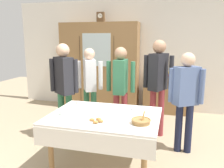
% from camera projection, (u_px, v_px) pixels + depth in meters
% --- Properties ---
extents(ground_plane, '(12.00, 12.00, 0.00)m').
position_uv_depth(ground_plane, '(109.00, 158.00, 3.44)').
color(ground_plane, tan).
rests_on(ground_plane, ground).
extents(back_wall, '(6.40, 0.10, 2.70)m').
position_uv_depth(back_wall, '(137.00, 55.00, 5.68)').
color(back_wall, silver).
rests_on(back_wall, ground).
extents(dining_table, '(1.49, 1.11, 0.75)m').
position_uv_depth(dining_table, '(104.00, 123.00, 3.09)').
color(dining_table, olive).
rests_on(dining_table, ground).
extents(wall_cabinet, '(1.94, 0.46, 2.14)m').
position_uv_depth(wall_cabinet, '(100.00, 67.00, 5.68)').
color(wall_cabinet, olive).
rests_on(wall_cabinet, ground).
extents(mantel_clock, '(0.18, 0.11, 0.24)m').
position_uv_depth(mantel_clock, '(101.00, 17.00, 5.43)').
color(mantel_clock, brown).
rests_on(mantel_clock, wall_cabinet).
extents(bookshelf_low, '(1.14, 0.35, 0.88)m').
position_uv_depth(bookshelf_low, '(168.00, 95.00, 5.43)').
color(bookshelf_low, olive).
rests_on(bookshelf_low, ground).
extents(book_stack, '(0.17, 0.23, 0.12)m').
position_uv_depth(book_stack, '(169.00, 74.00, 5.33)').
color(book_stack, '#2D5184').
rests_on(book_stack, bookshelf_low).
extents(tea_cup_near_right, '(0.13, 0.13, 0.06)m').
position_uv_depth(tea_cup_near_right, '(135.00, 109.00, 3.28)').
color(tea_cup_near_right, white).
rests_on(tea_cup_near_right, dining_table).
extents(tea_cup_center, '(0.13, 0.13, 0.06)m').
position_uv_depth(tea_cup_center, '(110.00, 110.00, 3.23)').
color(tea_cup_center, white).
rests_on(tea_cup_center, dining_table).
extents(tea_cup_far_right, '(0.13, 0.13, 0.06)m').
position_uv_depth(tea_cup_far_right, '(114.00, 113.00, 3.07)').
color(tea_cup_far_right, white).
rests_on(tea_cup_far_right, dining_table).
extents(tea_cup_mid_right, '(0.13, 0.13, 0.06)m').
position_uv_depth(tea_cup_mid_right, '(78.00, 104.00, 3.53)').
color(tea_cup_mid_right, white).
rests_on(tea_cup_mid_right, dining_table).
extents(tea_cup_front_edge, '(0.13, 0.13, 0.06)m').
position_uv_depth(tea_cup_front_edge, '(73.00, 107.00, 3.36)').
color(tea_cup_front_edge, white).
rests_on(tea_cup_front_edge, dining_table).
extents(tea_cup_far_left, '(0.13, 0.13, 0.06)m').
position_uv_depth(tea_cup_far_left, '(62.00, 113.00, 3.07)').
color(tea_cup_far_left, silver).
rests_on(tea_cup_far_left, dining_table).
extents(bread_basket, '(0.24, 0.24, 0.16)m').
position_uv_depth(bread_basket, '(141.00, 121.00, 2.77)').
color(bread_basket, '#9E7542').
rests_on(bread_basket, dining_table).
extents(pastry_plate, '(0.28, 0.28, 0.05)m').
position_uv_depth(pastry_plate, '(96.00, 122.00, 2.81)').
color(pastry_plate, white).
rests_on(pastry_plate, dining_table).
extents(spoon_far_right, '(0.12, 0.02, 0.01)m').
position_uv_depth(spoon_far_right, '(74.00, 112.00, 3.19)').
color(spoon_far_right, silver).
rests_on(spoon_far_right, dining_table).
extents(spoon_back_edge, '(0.12, 0.02, 0.01)m').
position_uv_depth(spoon_back_edge, '(110.00, 106.00, 3.46)').
color(spoon_back_edge, silver).
rests_on(spoon_back_edge, dining_table).
extents(spoon_front_edge, '(0.12, 0.02, 0.01)m').
position_uv_depth(spoon_front_edge, '(94.00, 108.00, 3.37)').
color(spoon_front_edge, silver).
rests_on(spoon_front_edge, dining_table).
extents(person_near_right_end, '(0.52, 0.36, 1.62)m').
position_uv_depth(person_near_right_end, '(121.00, 83.00, 4.05)').
color(person_near_right_end, '#933338').
rests_on(person_near_right_end, ground).
extents(person_by_cabinet, '(0.52, 0.37, 1.69)m').
position_uv_depth(person_by_cabinet, '(64.00, 82.00, 3.89)').
color(person_by_cabinet, '#33704C').
rests_on(person_by_cabinet, ground).
extents(person_behind_table_left, '(0.52, 0.36, 1.57)m').
position_uv_depth(person_behind_table_left, '(186.00, 94.00, 3.45)').
color(person_behind_table_left, '#191E38').
rests_on(person_behind_table_left, ground).
extents(person_beside_shelf, '(0.52, 0.41, 1.59)m').
position_uv_depth(person_beside_shelf, '(90.00, 81.00, 4.37)').
color(person_beside_shelf, '#33704C').
rests_on(person_beside_shelf, ground).
extents(person_behind_table_right, '(0.52, 0.41, 1.75)m').
position_uv_depth(person_behind_table_right, '(158.00, 78.00, 4.04)').
color(person_behind_table_right, '#933338').
rests_on(person_behind_table_right, ground).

